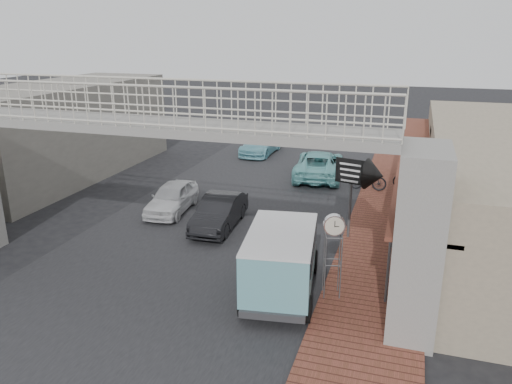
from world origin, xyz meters
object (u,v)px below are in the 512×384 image
Objects in this scene: dark_sedan at (219,212)px; angkot_far at (261,144)px; motorcycle_far at (368,179)px; angkot_curb at (319,164)px; street_clock at (334,229)px; motorcycle_near at (410,177)px; white_hatchback at (172,198)px; arrow_sign at (372,176)px; angkot_van at (282,253)px.

angkot_far is (-2.16, 12.81, 0.00)m from dark_sedan.
angkot_far is 9.69m from motorcycle_far.
street_clock reaches higher than angkot_curb.
motorcycle_near is 0.95× the size of motorcycle_far.
angkot_far reaches higher than white_hatchback.
white_hatchback is 12.08m from motorcycle_near.
motorcycle_near is at bearing 94.98° from arrow_sign.
angkot_curb is 2.05× the size of street_clock.
angkot_van is at bearing 174.06° from street_clock.
dark_sedan is 2.13× the size of motorcycle_far.
angkot_van is (5.97, -17.35, 0.69)m from angkot_far.
angkot_far reaches higher than motorcycle_far.
angkot_van is (3.81, -4.53, 0.70)m from dark_sedan.
angkot_van is 5.28m from arrow_sign.
angkot_van reaches higher than motorcycle_near.
motorcycle_far is at bearing 74.41° from angkot_van.
dark_sedan is 8.48m from motorcycle_far.
street_clock is at bearing -64.72° from angkot_far.
angkot_far is (0.53, 11.71, 0.01)m from white_hatchback.
white_hatchback is 2.14× the size of motorcycle_near.
dark_sedan reaches higher than white_hatchback.
arrow_sign reaches higher than street_clock.
arrow_sign is (0.65, 4.39, 0.45)m from street_clock.
motorcycle_far is at bearing 74.54° from street_clock.
white_hatchback is at bearing 48.84° from angkot_curb.
angkot_curb is 2.82× the size of motorcycle_far.
dark_sedan is at bearing -164.21° from arrow_sign.
angkot_van is 2.45× the size of motorcycle_far.
street_clock is (-2.00, -12.17, 1.67)m from motorcycle_near.
motorcycle_far reaches higher than motorcycle_near.
street_clock is (7.46, -17.10, 1.57)m from angkot_far.
angkot_far is 15.21m from arrow_sign.
white_hatchback is 2.03× the size of motorcycle_far.
white_hatchback is at bearing 131.12° from angkot_van.
motorcycle_near is at bearing 65.21° from street_clock.
street_clock is (7.99, -5.38, 1.59)m from white_hatchback.
angkot_curb is 3.35m from motorcycle_far.
angkot_curb reaches higher than motorcycle_near.
angkot_curb reaches higher than dark_sedan.
angkot_curb is at bearing 87.77° from angkot_van.
angkot_far is at bearing 98.11° from street_clock.
white_hatchback is 11.73m from angkot_far.
angkot_curb is 1.64× the size of arrow_sign.
white_hatchback is 0.96× the size of dark_sedan.
dark_sedan is 0.75× the size of angkot_curb.
street_clock reaches higher than dark_sedan.
motorcycle_near is at bearing 66.32° from angkot_van.
white_hatchback is at bearing -171.77° from arrow_sign.
angkot_curb is at bearing 57.86° from motorcycle_far.
dark_sedan is at bearing -27.74° from white_hatchback.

